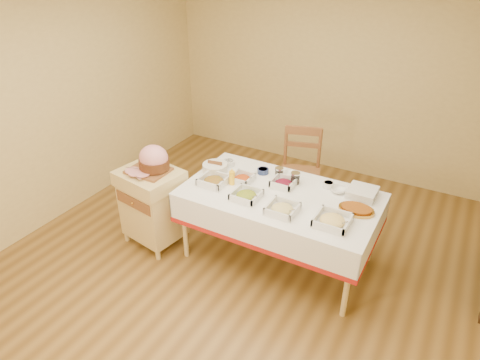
{
  "coord_description": "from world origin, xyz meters",
  "views": [
    {
      "loc": [
        1.64,
        -2.86,
        2.83
      ],
      "look_at": [
        -0.07,
        0.2,
        0.85
      ],
      "focal_mm": 32.0,
      "sensor_mm": 36.0,
      "label": 1
    }
  ],
  "objects_px": {
    "dining_chair": "(300,171)",
    "preserve_jar_right": "(295,179)",
    "ham_on_board": "(153,161)",
    "dining_table": "(279,208)",
    "bread_basket": "(215,168)",
    "butcher_cart": "(152,203)",
    "brass_platter": "(356,209)",
    "mustard_bottle": "(232,177)",
    "preserve_jar_left": "(279,173)",
    "plate_stack": "(362,193)"
  },
  "relations": [
    {
      "from": "preserve_jar_right",
      "to": "bread_basket",
      "type": "height_order",
      "value": "preserve_jar_right"
    },
    {
      "from": "preserve_jar_left",
      "to": "dining_table",
      "type": "bearing_deg",
      "value": -63.12
    },
    {
      "from": "preserve_jar_right",
      "to": "mustard_bottle",
      "type": "height_order",
      "value": "mustard_bottle"
    },
    {
      "from": "butcher_cart",
      "to": "plate_stack",
      "type": "xyz_separation_m",
      "value": [
        1.93,
        0.7,
        0.32
      ]
    },
    {
      "from": "dining_table",
      "to": "dining_chair",
      "type": "relative_size",
      "value": 1.81
    },
    {
      "from": "dining_table",
      "to": "bread_basket",
      "type": "xyz_separation_m",
      "value": [
        -0.76,
        0.07,
        0.21
      ]
    },
    {
      "from": "preserve_jar_right",
      "to": "dining_table",
      "type": "bearing_deg",
      "value": -100.05
    },
    {
      "from": "butcher_cart",
      "to": "dining_chair",
      "type": "xyz_separation_m",
      "value": [
        1.09,
        1.3,
        0.04
      ]
    },
    {
      "from": "dining_chair",
      "to": "brass_platter",
      "type": "relative_size",
      "value": 3.2
    },
    {
      "from": "dining_chair",
      "to": "preserve_jar_right",
      "type": "relative_size",
      "value": 8.59
    },
    {
      "from": "plate_stack",
      "to": "brass_platter",
      "type": "height_order",
      "value": "plate_stack"
    },
    {
      "from": "dining_chair",
      "to": "brass_platter",
      "type": "distance_m",
      "value": 1.26
    },
    {
      "from": "preserve_jar_left",
      "to": "mustard_bottle",
      "type": "height_order",
      "value": "mustard_bottle"
    },
    {
      "from": "mustard_bottle",
      "to": "plate_stack",
      "type": "relative_size",
      "value": 0.68
    },
    {
      "from": "mustard_bottle",
      "to": "dining_table",
      "type": "bearing_deg",
      "value": 7.46
    },
    {
      "from": "preserve_jar_left",
      "to": "brass_platter",
      "type": "height_order",
      "value": "preserve_jar_left"
    },
    {
      "from": "mustard_bottle",
      "to": "plate_stack",
      "type": "xyz_separation_m",
      "value": [
        1.16,
        0.39,
        -0.04
      ]
    },
    {
      "from": "butcher_cart",
      "to": "preserve_jar_left",
      "type": "distance_m",
      "value": 1.33
    },
    {
      "from": "dining_table",
      "to": "ham_on_board",
      "type": "bearing_deg",
      "value": -164.36
    },
    {
      "from": "brass_platter",
      "to": "dining_table",
      "type": "bearing_deg",
      "value": -175.36
    },
    {
      "from": "preserve_jar_left",
      "to": "bread_basket",
      "type": "bearing_deg",
      "value": -161.44
    },
    {
      "from": "dining_table",
      "to": "bread_basket",
      "type": "relative_size",
      "value": 7.22
    },
    {
      "from": "ham_on_board",
      "to": "mustard_bottle",
      "type": "xyz_separation_m",
      "value": [
        0.73,
        0.28,
        -0.12
      ]
    },
    {
      "from": "dining_table",
      "to": "preserve_jar_left",
      "type": "height_order",
      "value": "preserve_jar_left"
    },
    {
      "from": "butcher_cart",
      "to": "dining_chair",
      "type": "height_order",
      "value": "dining_chair"
    },
    {
      "from": "butcher_cart",
      "to": "dining_table",
      "type": "bearing_deg",
      "value": 16.54
    },
    {
      "from": "dining_chair",
      "to": "bread_basket",
      "type": "relative_size",
      "value": 3.98
    },
    {
      "from": "ham_on_board",
      "to": "preserve_jar_left",
      "type": "height_order",
      "value": "ham_on_board"
    },
    {
      "from": "butcher_cart",
      "to": "mustard_bottle",
      "type": "xyz_separation_m",
      "value": [
        0.77,
        0.31,
        0.36
      ]
    },
    {
      "from": "dining_chair",
      "to": "preserve_jar_right",
      "type": "height_order",
      "value": "dining_chair"
    },
    {
      "from": "preserve_jar_right",
      "to": "plate_stack",
      "type": "distance_m",
      "value": 0.64
    },
    {
      "from": "dining_table",
      "to": "preserve_jar_left",
      "type": "relative_size",
      "value": 16.64
    },
    {
      "from": "butcher_cart",
      "to": "dining_chair",
      "type": "relative_size",
      "value": 0.83
    },
    {
      "from": "butcher_cart",
      "to": "mustard_bottle",
      "type": "bearing_deg",
      "value": 21.84
    },
    {
      "from": "brass_platter",
      "to": "ham_on_board",
      "type": "bearing_deg",
      "value": -168.31
    },
    {
      "from": "dining_table",
      "to": "preserve_jar_left",
      "type": "bearing_deg",
      "value": 116.88
    },
    {
      "from": "dining_table",
      "to": "dining_chair",
      "type": "distance_m",
      "value": 0.95
    },
    {
      "from": "brass_platter",
      "to": "preserve_jar_left",
      "type": "bearing_deg",
      "value": 165.45
    },
    {
      "from": "preserve_jar_left",
      "to": "bread_basket",
      "type": "xyz_separation_m",
      "value": [
        -0.62,
        -0.21,
        -0.0
      ]
    },
    {
      "from": "dining_chair",
      "to": "ham_on_board",
      "type": "xyz_separation_m",
      "value": [
        -1.05,
        -1.27,
        0.44
      ]
    },
    {
      "from": "butcher_cart",
      "to": "brass_platter",
      "type": "xyz_separation_m",
      "value": [
        1.96,
        0.43,
        0.3
      ]
    },
    {
      "from": "dining_table",
      "to": "plate_stack",
      "type": "distance_m",
      "value": 0.78
    },
    {
      "from": "butcher_cart",
      "to": "brass_platter",
      "type": "distance_m",
      "value": 2.03
    },
    {
      "from": "bread_basket",
      "to": "plate_stack",
      "type": "bearing_deg",
      "value": 10.36
    },
    {
      "from": "dining_chair",
      "to": "dining_table",
      "type": "bearing_deg",
      "value": -80.02
    },
    {
      "from": "dining_table",
      "to": "brass_platter",
      "type": "relative_size",
      "value": 5.79
    },
    {
      "from": "butcher_cart",
      "to": "mustard_bottle",
      "type": "distance_m",
      "value": 0.91
    },
    {
      "from": "preserve_jar_left",
      "to": "plate_stack",
      "type": "relative_size",
      "value": 0.43
    },
    {
      "from": "bread_basket",
      "to": "preserve_jar_left",
      "type": "bearing_deg",
      "value": 18.56
    },
    {
      "from": "butcher_cart",
      "to": "ham_on_board",
      "type": "distance_m",
      "value": 0.48
    }
  ]
}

